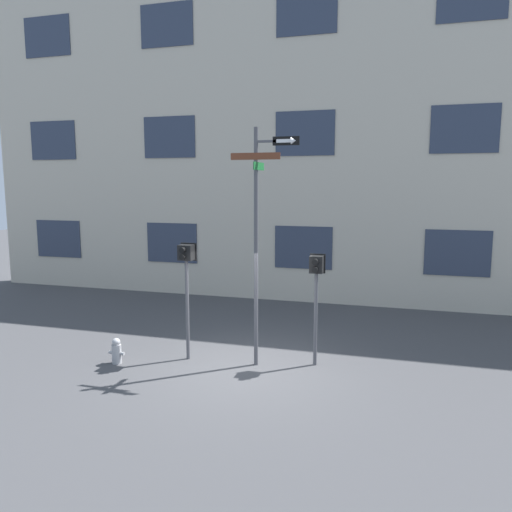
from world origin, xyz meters
TOP-DOWN VIEW (x-y plane):
  - ground_plane at (0.00, 0.00)m, footprint 60.00×60.00m
  - building_facade at (-0.00, 6.80)m, footprint 24.00×0.63m
  - street_sign_pole at (0.20, 0.36)m, footprint 1.46×0.76m
  - pedestrian_signal_left at (-1.46, 0.29)m, footprint 0.38×0.40m
  - pedestrian_signal_right at (1.39, 0.72)m, footprint 0.34×0.40m
  - fire_hydrant at (-2.87, -0.42)m, footprint 0.37×0.21m

SIDE VIEW (x-z plane):
  - ground_plane at x=0.00m, z-range 0.00..0.00m
  - fire_hydrant at x=-2.87m, z-range -0.01..0.57m
  - pedestrian_signal_right at x=1.39m, z-range 0.68..3.14m
  - pedestrian_signal_left at x=-1.46m, z-range 0.74..3.40m
  - street_sign_pole at x=0.20m, z-range 0.44..5.57m
  - building_facade at x=0.00m, z-range 0.00..11.16m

